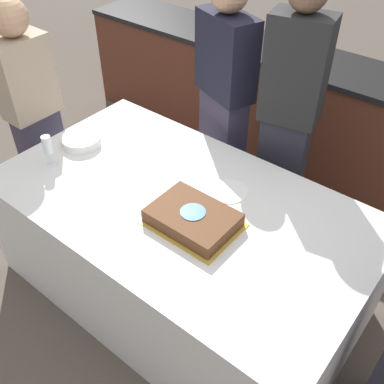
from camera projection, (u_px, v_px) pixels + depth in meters
name	position (u px, v px, depth m)	size (l,w,h in m)	color
ground_plane	(182.00, 288.00, 2.84)	(14.00, 14.00, 0.00)	brown
back_counter	(316.00, 119.00, 3.53)	(4.40, 0.58, 0.92)	#5B2D1E
dining_table	(181.00, 248.00, 2.60)	(2.04, 1.17, 0.74)	white
cake	(193.00, 218.00, 2.20)	(0.45, 0.34, 0.08)	gold
plate_stack	(82.00, 141.00, 2.74)	(0.23, 0.23, 0.05)	white
wine_glass	(47.00, 146.00, 2.51)	(0.06, 0.06, 0.19)	white
side_plate_near_cake	(229.00, 191.00, 2.41)	(0.20, 0.20, 0.00)	white
person_cutting_cake	(288.00, 120.00, 2.65)	(0.37, 0.26, 1.74)	#282833
person_seated_left	(34.00, 113.00, 2.90)	(0.22, 0.34, 1.54)	#383347
person_standing_back	(224.00, 103.00, 2.90)	(0.45, 0.33, 1.66)	#383347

